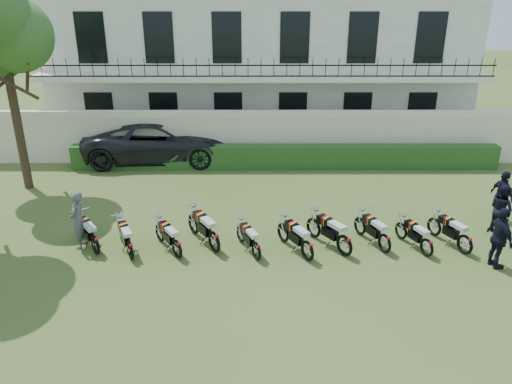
# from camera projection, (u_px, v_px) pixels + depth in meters

# --- Properties ---
(ground) EXTENTS (100.00, 100.00, 0.00)m
(ground) POSITION_uv_depth(u_px,v_px,m) (264.00, 250.00, 14.68)
(ground) COLOR #3B5120
(ground) RESTS_ON ground
(perimeter_wall) EXTENTS (30.00, 0.35, 2.30)m
(perimeter_wall) POSITION_uv_depth(u_px,v_px,m) (261.00, 136.00, 21.63)
(perimeter_wall) COLOR #EDDFC7
(perimeter_wall) RESTS_ON ground
(hedge) EXTENTS (18.00, 0.60, 1.00)m
(hedge) POSITION_uv_depth(u_px,v_px,m) (285.00, 157.00, 21.15)
(hedge) COLOR #18431A
(hedge) RESTS_ON ground
(building) EXTENTS (20.40, 9.60, 7.40)m
(building) POSITION_uv_depth(u_px,v_px,m) (260.00, 58.00, 26.17)
(building) COLOR white
(building) RESTS_ON ground
(tree_west_near) EXTENTS (3.40, 3.20, 7.90)m
(tree_west_near) POSITION_uv_depth(u_px,v_px,m) (1.00, 28.00, 17.05)
(tree_west_near) COLOR #473323
(tree_west_near) RESTS_ON ground
(motorcycle_0) EXTENTS (1.16, 1.54, 1.00)m
(motorcycle_0) POSITION_uv_depth(u_px,v_px,m) (95.00, 240.00, 14.27)
(motorcycle_0) COLOR black
(motorcycle_0) RESTS_ON ground
(motorcycle_1) EXTENTS (0.87, 1.64, 0.97)m
(motorcycle_1) POSITION_uv_depth(u_px,v_px,m) (130.00, 246.00, 13.99)
(motorcycle_1) COLOR black
(motorcycle_1) RESTS_ON ground
(motorcycle_2) EXTENTS (1.05, 1.53, 0.97)m
(motorcycle_2) POSITION_uv_depth(u_px,v_px,m) (177.00, 245.00, 14.06)
(motorcycle_2) COLOR black
(motorcycle_2) RESTS_ON ground
(motorcycle_3) EXTENTS (1.16, 1.80, 1.12)m
(motorcycle_3) POSITION_uv_depth(u_px,v_px,m) (214.00, 237.00, 14.34)
(motorcycle_3) COLOR black
(motorcycle_3) RESTS_ON ground
(motorcycle_4) EXTENTS (0.81, 1.58, 0.92)m
(motorcycle_4) POSITION_uv_depth(u_px,v_px,m) (256.00, 247.00, 13.99)
(motorcycle_4) COLOR black
(motorcycle_4) RESTS_ON ground
(motorcycle_5) EXTENTS (1.00, 1.71, 1.03)m
(motorcycle_5) POSITION_uv_depth(u_px,v_px,m) (308.00, 246.00, 13.92)
(motorcycle_5) COLOR black
(motorcycle_5) RESTS_ON ground
(motorcycle_6) EXTENTS (1.19, 1.72, 1.09)m
(motorcycle_6) POSITION_uv_depth(u_px,v_px,m) (345.00, 241.00, 14.17)
(motorcycle_6) COLOR black
(motorcycle_6) RESTS_ON ground
(motorcycle_7) EXTENTS (0.86, 1.72, 1.00)m
(motorcycle_7) POSITION_uv_depth(u_px,v_px,m) (385.00, 239.00, 14.35)
(motorcycle_7) COLOR black
(motorcycle_7) RESTS_ON ground
(motorcycle_8) EXTENTS (0.79, 1.59, 0.92)m
(motorcycle_8) POSITION_uv_depth(u_px,v_px,m) (427.00, 243.00, 14.18)
(motorcycle_8) COLOR black
(motorcycle_8) RESTS_ON ground
(motorcycle_9) EXTENTS (0.87, 1.72, 1.00)m
(motorcycle_9) POSITION_uv_depth(u_px,v_px,m) (466.00, 240.00, 14.29)
(motorcycle_9) COLOR black
(motorcycle_9) RESTS_ON ground
(suv) EXTENTS (6.61, 3.30, 1.80)m
(suv) POSITION_uv_depth(u_px,v_px,m) (159.00, 141.00, 21.96)
(suv) COLOR black
(suv) RESTS_ON ground
(inspector) EXTENTS (0.47, 0.67, 1.76)m
(inspector) POSITION_uv_depth(u_px,v_px,m) (78.00, 220.00, 14.56)
(inspector) COLOR #5B5C61
(inspector) RESTS_ON ground
(officer_2) EXTENTS (0.60, 1.10, 1.77)m
(officer_2) POSITION_uv_depth(u_px,v_px,m) (500.00, 238.00, 13.48)
(officer_2) COLOR black
(officer_2) RESTS_ON ground
(officer_4) EXTENTS (0.81, 0.92, 1.60)m
(officer_4) POSITION_uv_depth(u_px,v_px,m) (501.00, 209.00, 15.49)
(officer_4) COLOR black
(officer_4) RESTS_ON ground
(officer_5) EXTENTS (0.66, 1.07, 1.70)m
(officer_5) POSITION_uv_depth(u_px,v_px,m) (502.00, 196.00, 16.28)
(officer_5) COLOR black
(officer_5) RESTS_ON ground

